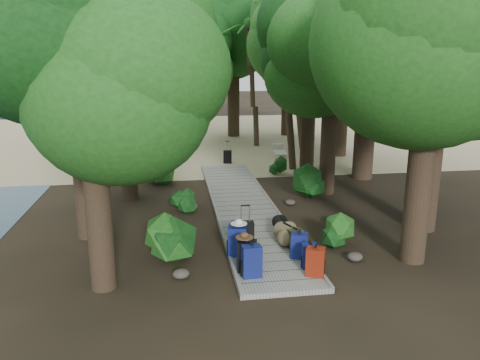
{
  "coord_description": "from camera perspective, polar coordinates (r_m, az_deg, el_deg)",
  "views": [
    {
      "loc": [
        -2.25,
        -13.52,
        4.76
      ],
      "look_at": [
        -0.14,
        0.92,
        1.0
      ],
      "focal_mm": 35.0,
      "sensor_mm": 36.0,
      "label": 1
    }
  ],
  "objects": [
    {
      "name": "suitcase_on_boardwalk",
      "position": [
        11.95,
        0.65,
        -6.67
      ],
      "size": [
        0.44,
        0.25,
        0.67
      ],
      "primitive_type": null,
      "rotation": [
        0.0,
        0.0,
        -0.04
      ],
      "color": "black",
      "rests_on": "boardwalk"
    },
    {
      "name": "rock_left_d",
      "position": [
        16.74,
        -7.47,
        -1.93
      ],
      "size": [
        0.28,
        0.25,
        0.15
      ],
      "primitive_type": null,
      "color": "#4C473F",
      "rests_on": "ground"
    },
    {
      "name": "tree_right_b",
      "position": [
        13.84,
        23.23,
        14.59
      ],
      "size": [
        5.68,
        5.68,
        10.13
      ],
      "primitive_type": null,
      "color": "black",
      "rests_on": "ground"
    },
    {
      "name": "tree_right_c",
      "position": [
        16.9,
        11.07,
        11.69
      ],
      "size": [
        4.65,
        4.65,
        8.05
      ],
      "primitive_type": null,
      "color": "black",
      "rests_on": "ground"
    },
    {
      "name": "tree_right_f",
      "position": [
        24.06,
        12.59,
        16.1
      ],
      "size": [
        6.27,
        6.27,
        11.19
      ],
      "primitive_type": null,
      "color": "black",
      "rests_on": "ground"
    },
    {
      "name": "tree_left_c",
      "position": [
        16.36,
        -14.11,
        12.23
      ],
      "size": [
        4.89,
        4.89,
        8.5
      ],
      "primitive_type": null,
      "color": "black",
      "rests_on": "ground"
    },
    {
      "name": "tree_right_e",
      "position": [
        21.07,
        8.54,
        13.78
      ],
      "size": [
        5.08,
        5.08,
        9.14
      ],
      "primitive_type": null,
      "color": "black",
      "rests_on": "ground"
    },
    {
      "name": "tree_left_b",
      "position": [
        12.89,
        -19.36,
        12.34
      ],
      "size": [
        4.96,
        4.96,
        8.93
      ],
      "primitive_type": null,
      "color": "black",
      "rests_on": "ground"
    },
    {
      "name": "backpack_right_a",
      "position": [
        10.58,
        9.18,
        -9.64
      ],
      "size": [
        0.48,
        0.42,
        0.72
      ],
      "primitive_type": null,
      "rotation": [
        0.0,
        0.0,
        -0.42
      ],
      "color": "maroon",
      "rests_on": "boardwalk"
    },
    {
      "name": "duffel_right_khaki",
      "position": [
        12.4,
        5.78,
        -6.49
      ],
      "size": [
        0.67,
        0.8,
        0.45
      ],
      "primitive_type": null,
      "rotation": [
        0.0,
        0.0,
        0.38
      ],
      "color": "olive",
      "rests_on": "boardwalk"
    },
    {
      "name": "palm_right_b",
      "position": [
        25.8,
        7.7,
        13.16
      ],
      "size": [
        4.39,
        4.39,
        8.47
      ],
      "primitive_type": null,
      "color": "#124114",
      "rests_on": "ground"
    },
    {
      "name": "hat_white",
      "position": [
        11.26,
        -0.14,
        -5.03
      ],
      "size": [
        0.4,
        0.4,
        0.13
      ],
      "primitive_type": null,
      "color": "silver",
      "rests_on": "backpack_left_c"
    },
    {
      "name": "rock_left_c",
      "position": [
        15.24,
        -6.32,
        -3.21
      ],
      "size": [
        0.59,
        0.54,
        0.33
      ],
      "primitive_type": null,
      "color": "#4C473F",
      "rests_on": "ground"
    },
    {
      "name": "backpack_left_b",
      "position": [
        10.65,
        0.9,
        -9.07
      ],
      "size": [
        0.47,
        0.37,
        0.79
      ],
      "primitive_type": null,
      "rotation": [
        0.0,
        0.0,
        -0.17
      ],
      "color": "black",
      "rests_on": "boardwalk"
    },
    {
      "name": "shrub_left_a",
      "position": [
        11.61,
        -8.55,
        -6.97
      ],
      "size": [
        1.23,
        1.23,
        1.11
      ],
      "primitive_type": null,
      "color": "#1A4A16",
      "rests_on": "ground"
    },
    {
      "name": "backpack_left_d",
      "position": [
        12.34,
        -0.28,
        -6.19
      ],
      "size": [
        0.46,
        0.4,
        0.58
      ],
      "primitive_type": null,
      "rotation": [
        0.0,
        0.0,
        -0.39
      ],
      "color": "navy",
      "rests_on": "boardwalk"
    },
    {
      "name": "tree_right_a",
      "position": [
        11.4,
        22.01,
        10.72
      ],
      "size": [
        5.07,
        5.07,
        8.45
      ],
      "primitive_type": null,
      "color": "black",
      "rests_on": "ground"
    },
    {
      "name": "shrub_left_b",
      "position": [
        15.09,
        -6.59,
        -2.65
      ],
      "size": [
        0.77,
        0.77,
        0.7
      ],
      "primitive_type": null,
      "color": "#1A4A16",
      "rests_on": "ground"
    },
    {
      "name": "lone_suitcase_on_sand",
      "position": [
        22.1,
        -1.53,
        2.85
      ],
      "size": [
        0.41,
        0.28,
        0.6
      ],
      "primitive_type": null,
      "rotation": [
        0.0,
        0.0,
        -0.16
      ],
      "color": "black",
      "rests_on": "sand_beach"
    },
    {
      "name": "rock_right_b",
      "position": [
        14.2,
        11.56,
        -4.82
      ],
      "size": [
        0.54,
        0.49,
        0.3
      ],
      "primitive_type": null,
      "color": "#4C473F",
      "rests_on": "ground"
    },
    {
      "name": "tree_back_d",
      "position": [
        27.72,
        -14.87,
        12.61
      ],
      "size": [
        4.92,
        4.92,
        8.19
      ],
      "primitive_type": null,
      "color": "black",
      "rests_on": "ground"
    },
    {
      "name": "tree_back_a",
      "position": [
        28.1,
        -6.67,
        12.71
      ],
      "size": [
        4.57,
        4.57,
        7.91
      ],
      "primitive_type": null,
      "color": "black",
      "rests_on": "ground"
    },
    {
      "name": "backpack_right_b",
      "position": [
        10.94,
        8.5,
        -9.0
      ],
      "size": [
        0.38,
        0.28,
        0.64
      ],
      "primitive_type": null,
      "rotation": [
        0.0,
        0.0,
        -0.11
      ],
      "color": "navy",
      "rests_on": "boardwalk"
    },
    {
      "name": "rock_right_c",
      "position": [
        15.89,
        6.14,
        -2.72
      ],
      "size": [
        0.34,
        0.3,
        0.19
      ],
      "primitive_type": null,
      "color": "#4C473F",
      "rests_on": "ground"
    },
    {
      "name": "duffel_right_black",
      "position": [
        13.07,
        5.15,
        -5.49
      ],
      "size": [
        0.46,
        0.66,
        0.39
      ],
      "primitive_type": null,
      "rotation": [
        0.0,
        0.0,
        -0.11
      ],
      "color": "black",
      "rests_on": "boardwalk"
    },
    {
      "name": "backpack_right_d",
      "position": [
        12.03,
        6.72,
        -6.99
      ],
      "size": [
        0.4,
        0.33,
        0.53
      ],
      "primitive_type": null,
      "rotation": [
        0.0,
        0.0,
        0.25
      ],
      "color": "#303A1A",
      "rests_on": "boardwalk"
    },
    {
      "name": "shrub_right_c",
      "position": [
        19.87,
        4.65,
        1.52
      ],
      "size": [
        0.74,
        0.74,
        0.66
      ],
      "primitive_type": null,
      "color": "#1A4A16",
      "rests_on": "ground"
    },
    {
      "name": "tree_back_b",
      "position": [
        29.77,
        -0.82,
        15.68
      ],
      "size": [
        6.05,
        6.05,
        10.8
      ],
      "primitive_type": null,
      "color": "black",
      "rests_on": "ground"
    },
    {
      "name": "ground",
      "position": [
        14.51,
        1.06,
        -4.71
      ],
      "size": [
        120.0,
        120.0,
        0.0
      ],
      "primitive_type": "plane",
      "color": "#2F2217",
      "rests_on": "ground"
    },
    {
      "name": "kayak",
      "position": [
        24.06,
        -11.27,
        3.19
      ],
      "size": [
        0.89,
        3.18,
        0.31
      ],
      "primitive_type": "ellipsoid",
      "rotation": [
        0.0,
        0.0,
        0.07
      ],
      "color": "#B73A0F",
      "rests_on": "sand_beach"
    },
    {
      "name": "rock_left_b",
      "position": [
        12.1,
        -9.33,
        -8.39
      ],
      "size": [
        0.38,
        0.34,
        0.21
      ],
      "primitive_type": null,
      "color": "#4C473F",
      "rests_on": "ground"
    },
    {
      "name": "backpack_right_c",
      "position": [
        11.43,
        7.24,
        -7.78
      ],
      "size": [
        0.47,
        0.4,
        0.68
      ],
      "primitive_type": null,
      "rotation": [
        0.0,
        0.0,
        -0.33
      ],
      "color": "navy",
      "rests_on": "boardwalk"
    },
    {
      "name": "boardwalk",
      "position": [
        15.43,
        0.46,
        -3.29
      ],
      "size": [
        2.0,
        12.0,
        0.12
      ],
      "primitive_type": "cube",
      "color": "gray",
      "rests_on": "ground"
    },
    {
      "name": "tree_right_d",
      "position": [
        19.53,
        15.75,
        17.23
      ],
      "size": [
        6.42,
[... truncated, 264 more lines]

